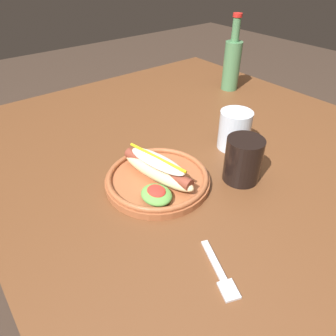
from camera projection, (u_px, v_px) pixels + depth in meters
ground_plane at (203, 314)px, 1.22m from camera, size 8.00×8.00×0.00m
dining_table at (219, 185)px, 0.83m from camera, size 1.38×1.08×0.74m
hot_dog_plate at (157, 177)px, 0.69m from camera, size 0.24×0.24×0.08m
fork at (220, 274)px, 0.51m from camera, size 0.12×0.06×0.00m
soda_cup at (243, 160)px, 0.69m from camera, size 0.08×0.08×0.10m
water_cup at (235, 130)px, 0.80m from camera, size 0.08×0.08×0.10m
glass_bottle at (232, 62)px, 1.11m from camera, size 0.06×0.06×0.26m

